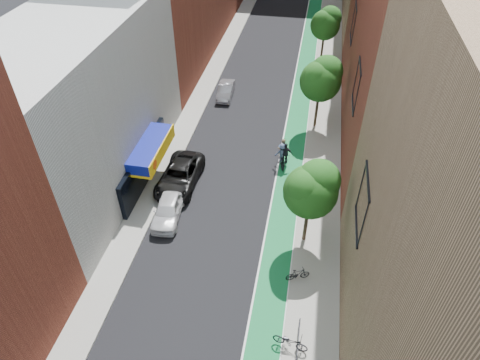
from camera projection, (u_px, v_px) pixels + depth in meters
The scene contains 16 objects.
bike_lane at pixel (299, 114), 40.87m from camera, with size 2.00×68.00×0.01m, color #14733B.
sidewalk_left at pixel (197, 103), 42.21m from camera, with size 2.00×68.00×0.15m, color gray.
sidewalk_right at pixel (325, 116), 40.48m from camera, with size 3.00×68.00×0.15m, color gray.
building_left_white at pixel (79, 109), 30.08m from camera, with size 8.00×20.00×12.00m, color silver.
building_right_mid_red at pixel (416, 0), 32.63m from camera, with size 8.00×28.00×22.00m, color maroon.
tree_near at pixel (312, 188), 25.67m from camera, with size 3.40×3.36×6.42m.
tree_mid at pixel (321, 78), 36.00m from camera, with size 3.55×3.53×6.74m.
tree_far at pixel (326, 23), 46.73m from camera, with size 3.30×3.25×6.21m.
parked_car_white at pixel (168, 209), 29.88m from camera, with size 1.78×4.42×1.51m, color silver.
parked_car_black at pixel (180, 176), 32.55m from camera, with size 2.69×5.84×1.62m, color black.
parked_car_silver at pixel (226, 90), 43.00m from camera, with size 1.40×4.01×1.32m, color #919399.
cyclist_lane_near at pixel (282, 152), 34.76m from camera, with size 0.98×1.88×2.07m.
cyclist_lane_mid at pixel (285, 158), 34.21m from camera, with size 1.11×1.73×2.18m.
cyclist_lane_far at pixel (281, 156), 34.28m from camera, with size 1.21×1.80×2.04m.
parked_bike_mid at pixel (298, 274), 25.80m from camera, with size 0.43×1.51×0.91m, color black.
parked_bike_far at pixel (290, 341), 22.45m from camera, with size 0.67×1.92×1.01m, color black.
Camera 1 is at (4.90, -9.66, 21.68)m, focal length 32.00 mm.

